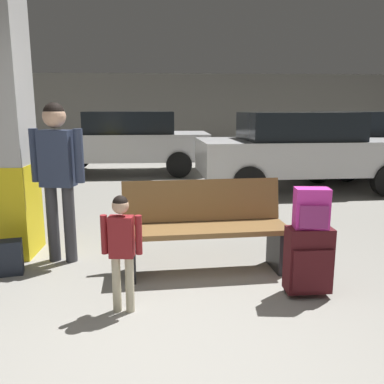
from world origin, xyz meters
name	(u,v)px	position (x,y,z in m)	size (l,w,h in m)	color
ground_plane	(170,214)	(0.00, 4.00, -0.05)	(18.00, 18.00, 0.10)	gray
garage_back_wall	(169,113)	(0.00, 12.86, 1.40)	(18.00, 0.12, 2.80)	slate
structural_pillar	(0,123)	(-1.76, 2.15, 1.43)	(0.57, 0.57, 2.89)	yellow
bench	(205,227)	(0.34, 1.56, 0.44)	(1.64, 0.66, 0.89)	brown
suitcase	(309,260)	(1.18, 0.94, 0.32)	(0.39, 0.24, 0.60)	#471419
backpack_bright	(312,209)	(1.18, 0.94, 0.77)	(0.29, 0.21, 0.34)	#D833A5
child	(121,241)	(-0.37, 0.74, 0.58)	(0.32, 0.20, 0.95)	beige
adult	(57,166)	(-1.13, 1.89, 1.02)	(0.56, 0.25, 1.65)	#38383D
backpack_dark_floor	(7,258)	(-1.58, 1.55, 0.17)	(0.31, 0.25, 0.34)	#1E232D
parked_car_far	(126,140)	(-1.06, 7.94, 0.81)	(4.14, 1.88, 1.51)	silver
parked_car_side	(367,143)	(4.55, 6.95, 0.81)	(4.28, 2.21, 1.51)	black
parked_car_near	(302,149)	(2.60, 5.59, 0.81)	(4.19, 1.98, 1.51)	silver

